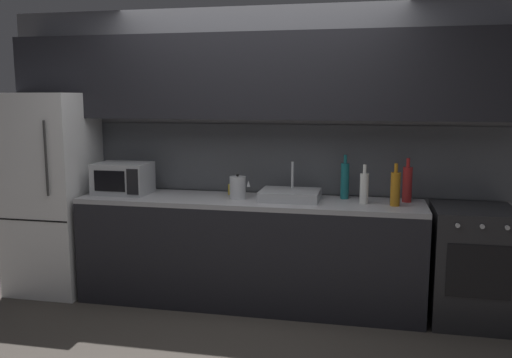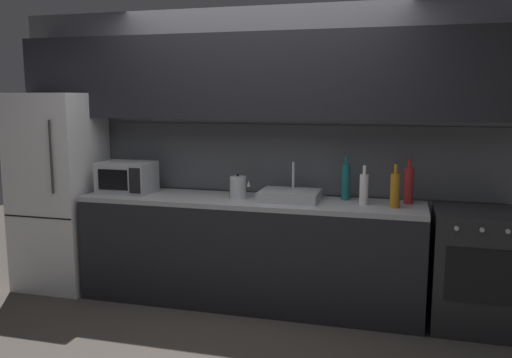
{
  "view_description": "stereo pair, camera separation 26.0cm",
  "coord_description": "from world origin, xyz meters",
  "px_view_note": "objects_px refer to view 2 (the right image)",
  "views": [
    {
      "loc": [
        0.96,
        -3.35,
        1.74
      ],
      "look_at": [
        0.06,
        0.9,
        1.07
      ],
      "focal_mm": 37.69,
      "sensor_mm": 36.0,
      "label": 1
    },
    {
      "loc": [
        1.21,
        -3.29,
        1.74
      ],
      "look_at": [
        0.06,
        0.9,
        1.07
      ],
      "focal_mm": 37.69,
      "sensor_mm": 36.0,
      "label": 2
    }
  ],
  "objects_px": {
    "wine_bottle_amber": "(395,190)",
    "mug_yellow": "(234,189)",
    "microwave": "(127,177)",
    "refrigerator": "(60,191)",
    "oven_range": "(473,269)",
    "wine_bottle_white": "(364,189)",
    "wine_bottle_red": "(409,185)",
    "kettle": "(238,187)",
    "wine_bottle_teal": "(346,181)"
  },
  "relations": [
    {
      "from": "microwave",
      "to": "wine_bottle_red",
      "type": "bearing_deg",
      "value": 2.9
    },
    {
      "from": "wine_bottle_red",
      "to": "mug_yellow",
      "type": "relative_size",
      "value": 4.0
    },
    {
      "from": "wine_bottle_red",
      "to": "kettle",
      "type": "bearing_deg",
      "value": -174.04
    },
    {
      "from": "refrigerator",
      "to": "microwave",
      "type": "distance_m",
      "value": 0.7
    },
    {
      "from": "wine_bottle_white",
      "to": "wine_bottle_amber",
      "type": "height_order",
      "value": "wine_bottle_amber"
    },
    {
      "from": "wine_bottle_amber",
      "to": "mug_yellow",
      "type": "height_order",
      "value": "wine_bottle_amber"
    },
    {
      "from": "kettle",
      "to": "wine_bottle_teal",
      "type": "distance_m",
      "value": 0.89
    },
    {
      "from": "microwave",
      "to": "wine_bottle_white",
      "type": "xyz_separation_m",
      "value": [
        2.06,
        -0.02,
        -0.01
      ]
    },
    {
      "from": "mug_yellow",
      "to": "wine_bottle_white",
      "type": "bearing_deg",
      "value": -8.52
    },
    {
      "from": "microwave",
      "to": "refrigerator",
      "type": "bearing_deg",
      "value": -178.45
    },
    {
      "from": "oven_range",
      "to": "wine_bottle_white",
      "type": "height_order",
      "value": "wine_bottle_white"
    },
    {
      "from": "refrigerator",
      "to": "oven_range",
      "type": "xyz_separation_m",
      "value": [
        3.57,
        -0.0,
        -0.43
      ]
    },
    {
      "from": "mug_yellow",
      "to": "refrigerator",
      "type": "bearing_deg",
      "value": -174.08
    },
    {
      "from": "microwave",
      "to": "mug_yellow",
      "type": "height_order",
      "value": "microwave"
    },
    {
      "from": "wine_bottle_red",
      "to": "wine_bottle_amber",
      "type": "relative_size",
      "value": 1.07
    },
    {
      "from": "wine_bottle_white",
      "to": "wine_bottle_amber",
      "type": "distance_m",
      "value": 0.24
    },
    {
      "from": "wine_bottle_white",
      "to": "oven_range",
      "type": "bearing_deg",
      "value": -0.23
    },
    {
      "from": "wine_bottle_red",
      "to": "wine_bottle_amber",
      "type": "height_order",
      "value": "wine_bottle_red"
    },
    {
      "from": "refrigerator",
      "to": "wine_bottle_amber",
      "type": "bearing_deg",
      "value": -0.84
    },
    {
      "from": "microwave",
      "to": "wine_bottle_teal",
      "type": "distance_m",
      "value": 1.9
    },
    {
      "from": "wine_bottle_white",
      "to": "wine_bottle_red",
      "type": "bearing_deg",
      "value": 22.26
    },
    {
      "from": "wine_bottle_teal",
      "to": "wine_bottle_amber",
      "type": "bearing_deg",
      "value": -29.11
    },
    {
      "from": "microwave",
      "to": "kettle",
      "type": "relative_size",
      "value": 2.21
    },
    {
      "from": "oven_range",
      "to": "wine_bottle_amber",
      "type": "relative_size",
      "value": 2.71
    },
    {
      "from": "oven_range",
      "to": "wine_bottle_red",
      "type": "height_order",
      "value": "wine_bottle_red"
    },
    {
      "from": "microwave",
      "to": "kettle",
      "type": "bearing_deg",
      "value": -1.15
    },
    {
      "from": "wine_bottle_white",
      "to": "wine_bottle_red",
      "type": "relative_size",
      "value": 0.88
    },
    {
      "from": "oven_range",
      "to": "wine_bottle_amber",
      "type": "xyz_separation_m",
      "value": [
        -0.59,
        -0.04,
        0.59
      ]
    },
    {
      "from": "wine_bottle_amber",
      "to": "refrigerator",
      "type": "bearing_deg",
      "value": 179.16
    },
    {
      "from": "wine_bottle_red",
      "to": "wine_bottle_teal",
      "type": "distance_m",
      "value": 0.5
    },
    {
      "from": "oven_range",
      "to": "wine_bottle_red",
      "type": "relative_size",
      "value": 2.54
    },
    {
      "from": "oven_range",
      "to": "wine_bottle_white",
      "type": "bearing_deg",
      "value": 179.77
    },
    {
      "from": "kettle",
      "to": "wine_bottle_amber",
      "type": "distance_m",
      "value": 1.26
    },
    {
      "from": "microwave",
      "to": "oven_range",
      "type": "bearing_deg",
      "value": -0.39
    },
    {
      "from": "wine_bottle_amber",
      "to": "mug_yellow",
      "type": "distance_m",
      "value": 1.37
    },
    {
      "from": "oven_range",
      "to": "microwave",
      "type": "distance_m",
      "value": 2.94
    },
    {
      "from": "wine_bottle_teal",
      "to": "mug_yellow",
      "type": "xyz_separation_m",
      "value": [
        -0.95,
        -0.01,
        -0.11
      ]
    },
    {
      "from": "kettle",
      "to": "wine_bottle_teal",
      "type": "height_order",
      "value": "wine_bottle_teal"
    },
    {
      "from": "wine_bottle_teal",
      "to": "kettle",
      "type": "bearing_deg",
      "value": -168.32
    },
    {
      "from": "wine_bottle_red",
      "to": "mug_yellow",
      "type": "height_order",
      "value": "wine_bottle_red"
    },
    {
      "from": "wine_bottle_amber",
      "to": "wine_bottle_white",
      "type": "bearing_deg",
      "value": 169.05
    },
    {
      "from": "kettle",
      "to": "wine_bottle_teal",
      "type": "relative_size",
      "value": 0.57
    },
    {
      "from": "wine_bottle_amber",
      "to": "mug_yellow",
      "type": "xyz_separation_m",
      "value": [
        -1.35,
        0.21,
        -0.09
      ]
    },
    {
      "from": "microwave",
      "to": "wine_bottle_teal",
      "type": "bearing_deg",
      "value": 4.77
    },
    {
      "from": "oven_range",
      "to": "wine_bottle_red",
      "type": "xyz_separation_m",
      "value": [
        -0.49,
        0.14,
        0.6
      ]
    },
    {
      "from": "oven_range",
      "to": "wine_bottle_teal",
      "type": "xyz_separation_m",
      "value": [
        -0.99,
        0.18,
        0.6
      ]
    },
    {
      "from": "wine_bottle_white",
      "to": "mug_yellow",
      "type": "bearing_deg",
      "value": 171.48
    },
    {
      "from": "mug_yellow",
      "to": "microwave",
      "type": "bearing_deg",
      "value": -170.97
    },
    {
      "from": "oven_range",
      "to": "wine_bottle_amber",
      "type": "bearing_deg",
      "value": -175.91
    },
    {
      "from": "wine_bottle_white",
      "to": "wine_bottle_teal",
      "type": "height_order",
      "value": "wine_bottle_teal"
    }
  ]
}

